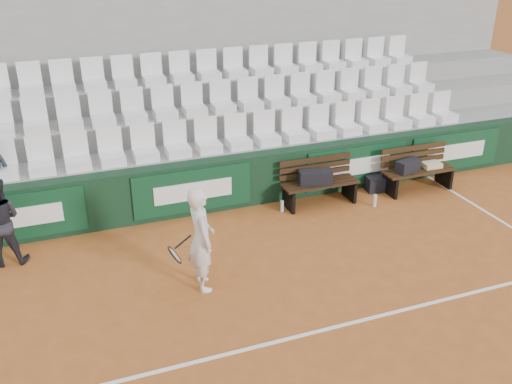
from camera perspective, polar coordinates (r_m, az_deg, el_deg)
name	(u,v)px	position (r m, az deg, el deg)	size (l,w,h in m)	color
ground	(286,340)	(7.66, 2.98, -14.53)	(80.00, 80.00, 0.00)	#AA5926
court_baseline	(286,339)	(7.66, 2.98, -14.51)	(18.00, 0.06, 0.01)	white
back_barrier	(205,186)	(10.65, -5.14, 0.59)	(18.00, 0.34, 1.00)	black
grandstand_tier_front	(193,174)	(11.20, -6.37, 1.78)	(18.00, 0.95, 1.00)	gray
grandstand_tier_mid	(180,148)	(11.98, -7.58, 4.43)	(18.00, 0.95, 1.45)	gray
grandstand_tier_back	(169,124)	(12.79, -8.65, 6.74)	(18.00, 0.95, 1.90)	gray
grandstand_rear_wall	(160,61)	(13.06, -9.62, 12.75)	(18.00, 0.30, 4.40)	gray
seat_row_front	(193,138)	(10.75, -6.33, 5.44)	(11.90, 0.44, 0.63)	white
seat_row_mid	(179,101)	(11.50, -7.66, 9.01)	(11.90, 0.44, 0.63)	silver
seat_row_back	(167,68)	(12.29, -8.85, 12.12)	(11.90, 0.44, 0.63)	white
bench_left	(320,193)	(11.05, 6.38, -0.12)	(1.50, 0.56, 0.45)	black
bench_right	(418,180)	(12.02, 15.85, 1.17)	(1.50, 0.56, 0.45)	#352010
sports_bag_left	(315,177)	(10.85, 5.96, 1.49)	(0.62, 0.27, 0.27)	black
sports_bag_right	(408,166)	(11.75, 14.97, 2.55)	(0.52, 0.24, 0.24)	black
towel	(432,165)	(12.12, 17.15, 2.61)	(0.37, 0.26, 0.10)	#CCC684
sports_bag_ground	(378,183)	(11.84, 12.15, 0.84)	(0.51, 0.31, 0.31)	black
water_bottle_near	(282,206)	(10.74, 2.63, -1.43)	(0.06, 0.06, 0.23)	silver
water_bottle_far	(375,201)	(11.16, 11.80, -0.85)	(0.07, 0.07, 0.24)	silver
tennis_player	(201,239)	(8.25, -5.53, -4.69)	(0.69, 0.59, 1.61)	silver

